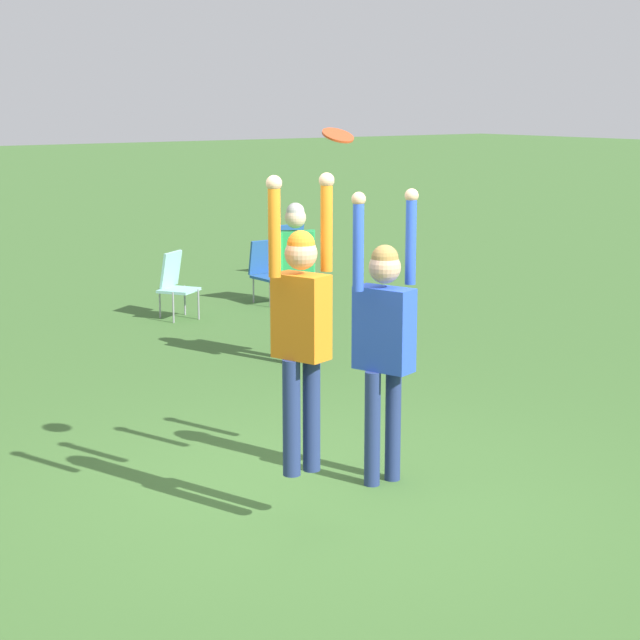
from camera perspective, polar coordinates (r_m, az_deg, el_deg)
The scene contains 8 objects.
ground_plane at distance 8.00m, azimuth -0.18°, elevation -9.33°, with size 120.00×120.00×0.00m, color #3D662D.
person_jumping at distance 7.07m, azimuth -1.01°, elevation 0.02°, with size 0.52×0.41×2.03m.
person_defending at distance 7.94m, azimuth 3.43°, elevation -0.53°, with size 0.60×0.49×2.23m.
frisbee at distance 7.34m, azimuth 0.96°, elevation 9.82°, with size 0.22×0.21×0.10m.
camping_chair_0 at distance 15.33m, azimuth -2.68°, elevation 2.78°, with size 0.52×0.57×0.89m.
camping_chair_1 at distance 17.68m, azimuth -1.36°, elevation 3.96°, with size 0.48×0.52×0.84m.
camping_chair_2 at distance 14.34m, azimuth -7.74°, elevation 2.09°, with size 0.61×0.68×0.88m.
person_spectator_near at distance 11.67m, azimuth -1.31°, elevation 2.83°, with size 0.53×0.36×1.77m.
Camera 1 is at (-4.34, -6.07, 2.87)m, focal length 60.00 mm.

